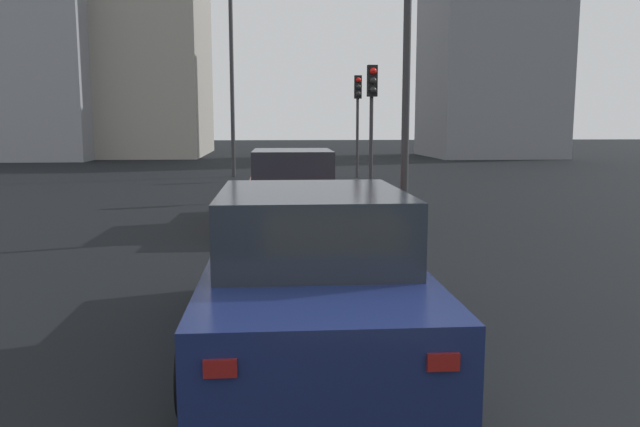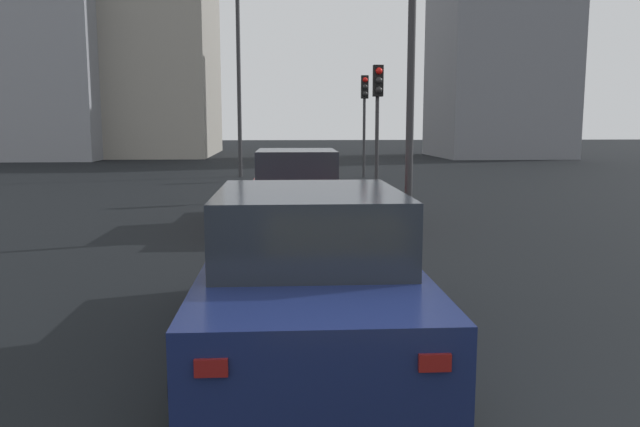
# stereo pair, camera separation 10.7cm
# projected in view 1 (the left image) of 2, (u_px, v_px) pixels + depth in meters

# --- Properties ---
(car_red_lead) EXTENTS (4.86, 2.17, 1.60)m
(car_red_lead) POSITION_uv_depth(u_px,v_px,m) (292.00, 189.00, 13.48)
(car_red_lead) COLOR maroon
(car_red_lead) RESTS_ON ground_plane
(car_navy_second) EXTENTS (4.66, 2.13, 1.55)m
(car_navy_second) POSITION_uv_depth(u_px,v_px,m) (310.00, 272.00, 5.98)
(car_navy_second) COLOR #141E4C
(car_navy_second) RESTS_ON ground_plane
(traffic_light_near_left) EXTENTS (0.32, 0.28, 4.04)m
(traffic_light_near_left) POSITION_uv_depth(u_px,v_px,m) (358.00, 105.00, 24.91)
(traffic_light_near_left) COLOR #2D2D30
(traffic_light_near_left) RESTS_ON ground_plane
(traffic_light_near_right) EXTENTS (0.32, 0.29, 3.84)m
(traffic_light_near_right) POSITION_uv_depth(u_px,v_px,m) (372.00, 102.00, 18.35)
(traffic_light_near_right) COLOR #2D2D30
(traffic_light_near_right) RESTS_ON ground_plane
(street_lamp_kerbside) EXTENTS (0.56, 0.36, 7.54)m
(street_lamp_kerbside) POSITION_uv_depth(u_px,v_px,m) (408.00, 11.00, 12.83)
(street_lamp_kerbside) COLOR #2D2D30
(street_lamp_kerbside) RESTS_ON ground_plane
(street_lamp_far) EXTENTS (0.56, 0.36, 8.28)m
(street_lamp_far) POSITION_uv_depth(u_px,v_px,m) (231.00, 56.00, 24.93)
(street_lamp_far) COLOR #2D2D30
(street_lamp_far) RESTS_ON ground_plane
(building_facade_left) EXTENTS (8.05, 7.79, 14.13)m
(building_facade_left) POSITION_uv_depth(u_px,v_px,m) (490.00, 47.00, 40.69)
(building_facade_left) COLOR slate
(building_facade_left) RESTS_ON ground_plane
(building_facade_center) EXTENTS (13.00, 10.52, 15.14)m
(building_facade_center) POSITION_uv_depth(u_px,v_px,m) (127.00, 44.00, 42.99)
(building_facade_center) COLOR gray
(building_facade_center) RESTS_ON ground_plane
(building_facade_right) EXTENTS (11.75, 10.36, 15.42)m
(building_facade_right) POSITION_uv_depth(u_px,v_px,m) (19.00, 35.00, 39.50)
(building_facade_right) COLOR gray
(building_facade_right) RESTS_ON ground_plane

